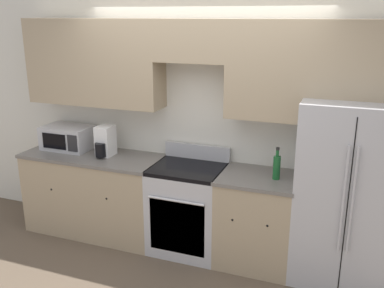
{
  "coord_description": "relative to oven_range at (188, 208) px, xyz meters",
  "views": [
    {
      "loc": [
        1.45,
        -3.51,
        2.42
      ],
      "look_at": [
        -0.0,
        0.31,
        1.18
      ],
      "focal_mm": 40.0,
      "sensor_mm": 36.0,
      "label": 1
    }
  ],
  "objects": [
    {
      "name": "microwave",
      "position": [
        -1.52,
        0.09,
        0.59
      ],
      "size": [
        0.55,
        0.37,
        0.27
      ],
      "color": "#B7B7BC",
      "rests_on": "lower_cabinets_left"
    },
    {
      "name": "lower_cabinets_left",
      "position": [
        -1.14,
        0.0,
        -0.0
      ],
      "size": [
        1.57,
        0.64,
        0.93
      ],
      "color": "tan",
      "rests_on": "ground_plane"
    },
    {
      "name": "wall_back",
      "position": [
        0.05,
        0.26,
        1.13
      ],
      "size": [
        8.0,
        0.39,
        2.6
      ],
      "color": "silver",
      "rests_on": "ground_plane"
    },
    {
      "name": "lower_cabinets_right",
      "position": [
        0.73,
        0.0,
        -0.0
      ],
      "size": [
        0.75,
        0.64,
        0.93
      ],
      "color": "tan",
      "rests_on": "ground_plane"
    },
    {
      "name": "refrigerator",
      "position": [
        1.55,
        0.05,
        0.39
      ],
      "size": [
        0.91,
        0.75,
        1.72
      ],
      "color": "#B7B7BC",
      "rests_on": "ground_plane"
    },
    {
      "name": "oven_range",
      "position": [
        0.0,
        0.0,
        0.0
      ],
      "size": [
        0.73,
        0.65,
        1.09
      ],
      "color": "#B7B7BC",
      "rests_on": "ground_plane"
    },
    {
      "name": "bottle",
      "position": [
        0.9,
        -0.01,
        0.58
      ],
      "size": [
        0.07,
        0.07,
        0.31
      ],
      "color": "#195928",
      "rests_on": "lower_cabinets_right"
    },
    {
      "name": "ground_plane",
      "position": [
        0.05,
        -0.31,
        -0.47
      ],
      "size": [
        12.0,
        12.0,
        0.0
      ],
      "primitive_type": "plane",
      "color": "brown"
    },
    {
      "name": "electric_kettle",
      "position": [
        -0.98,
        0.02,
        0.61
      ],
      "size": [
        0.17,
        0.26,
        0.33
      ],
      "color": "white",
      "rests_on": "lower_cabinets_left"
    }
  ]
}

